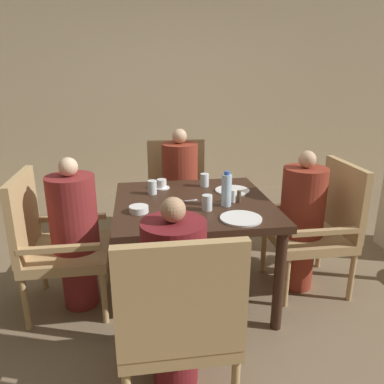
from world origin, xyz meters
The scene contains 22 objects.
ground_plane centered at (0.00, 0.00, 0.00)m, with size 16.00×16.00×0.00m, color #7A664C.
wall_back centered at (0.00, 2.63, 1.40)m, with size 8.00×0.06×2.80m.
dining_table centered at (0.00, 0.00, 0.65)m, with size 1.08×1.05×0.74m.
chair_left_side centered at (-0.97, 0.00, 0.51)m, with size 0.56×0.56×0.98m.
diner_in_left_chair centered at (-0.82, 0.00, 0.56)m, with size 0.32×0.32×1.08m.
chair_far_side centered at (0.00, 0.96, 0.51)m, with size 0.56×0.56×0.98m.
diner_in_far_chair centered at (0.00, 0.80, 0.58)m, with size 0.32×0.32×1.13m.
chair_right_side centered at (0.97, 0.00, 0.51)m, with size 0.56×0.56×0.98m.
diner_in_right_chair centered at (0.82, 0.00, 0.55)m, with size 0.32×0.32×1.08m.
chair_near_corner centered at (-0.22, -0.96, 0.51)m, with size 0.56×0.56×0.98m.
diner_in_near_chair centered at (-0.22, -0.80, 0.54)m, with size 0.32×0.32×1.06m.
plate_main_left centered at (0.24, -0.37, 0.75)m, with size 0.26×0.26×0.01m.
plate_main_right centered at (0.33, 0.18, 0.75)m, with size 0.26×0.26×0.01m.
teacup_with_saucer centered at (-0.20, 0.33, 0.77)m, with size 0.12×0.12×0.07m.
bowl_small centered at (-0.38, -0.16, 0.77)m, with size 0.12×0.12×0.04m.
water_bottle centered at (0.21, -0.12, 0.86)m, with size 0.07×0.07×0.24m.
glass_tall_near centered at (0.14, 0.33, 0.80)m, with size 0.07×0.07×0.10m.
glass_tall_mid centered at (-0.27, 0.20, 0.80)m, with size 0.07×0.07×0.10m.
glass_tall_far centered at (0.06, -0.19, 0.80)m, with size 0.07×0.07×0.10m.
salt_shaker centered at (0.27, -0.06, 0.79)m, with size 0.03×0.03×0.09m.
pepper_shaker centered at (0.31, -0.06, 0.79)m, with size 0.03×0.03×0.08m.
fork_beside_plate centered at (-0.04, 0.00, 0.75)m, with size 0.19×0.05×0.00m.
Camera 1 is at (-0.37, -2.43, 1.62)m, focal length 35.00 mm.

